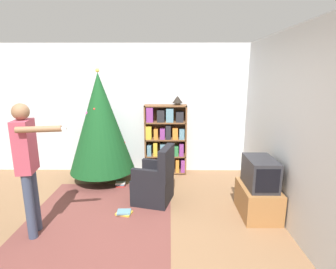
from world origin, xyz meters
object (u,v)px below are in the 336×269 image
Objects in this scene: bookshelf at (165,141)px; table_lamp at (178,100)px; christmas_tree at (100,123)px; standing_person at (27,160)px; television at (260,173)px; armchair at (155,183)px.

bookshelf is 0.86m from table_lamp.
christmas_tree is 1.80m from standing_person.
television is 3.06m from standing_person.
standing_person reaches higher than armchair.
table_lamp is at bearing 15.95° from christmas_tree.
table_lamp is (0.38, 1.26, 1.20)m from armchair.
table_lamp is at bearing 129.61° from standing_person.
standing_person is 2.90m from table_lamp.
standing_person is at bearing -127.22° from bookshelf.
bookshelf reaches higher than television.
christmas_tree is (-2.56, 1.25, 0.48)m from television.
television is 2.19m from table_lamp.
television is 0.65× the size of armchair.
standing_person reaches higher than television.
television is 1.60m from armchair.
table_lamp is (0.24, 0.01, 0.83)m from bookshelf.
christmas_tree is at bearing -114.58° from armchair.
bookshelf is 7.08× the size of table_lamp.
standing_person reaches higher than bookshelf.
television is at bearing 89.95° from standing_person.
standing_person is at bearing -44.57° from armchair.
christmas_tree reaches higher than table_lamp.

